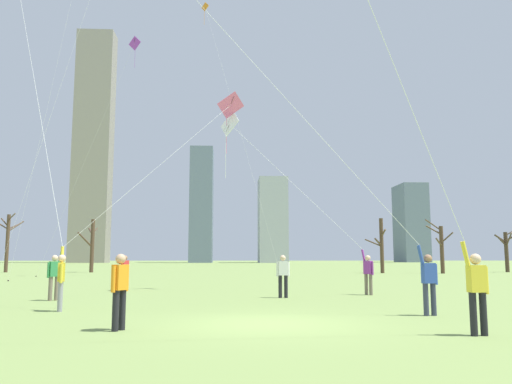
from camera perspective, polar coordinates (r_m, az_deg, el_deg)
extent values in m
plane|color=#7A934C|center=(12.31, 1.40, -14.53)|extent=(400.00, 400.00, 0.00)
cylinder|color=#33384C|center=(14.69, 19.25, -11.29)|extent=(0.14, 0.14, 0.85)
cylinder|color=#33384C|center=(14.58, 18.49, -11.35)|extent=(0.14, 0.14, 0.85)
cube|color=#2D4CA5|center=(14.60, 18.76, -8.60)|extent=(0.37, 0.25, 0.54)
sphere|color=#9E7051|center=(14.59, 18.70, -7.07)|extent=(0.22, 0.22, 0.22)
cylinder|color=#2D4CA5|center=(14.70, 19.48, -8.69)|extent=(0.09, 0.09, 0.55)
cylinder|color=#2D4CA5|center=(14.49, 17.96, -6.77)|extent=(0.21, 0.12, 0.56)
cylinder|color=silver|center=(17.05, -6.65, 20.51)|extent=(12.45, 3.00, 15.29)
cylinder|color=black|center=(11.38, 24.11, -12.35)|extent=(0.14, 0.14, 0.85)
cylinder|color=black|center=(11.26, 23.16, -12.46)|extent=(0.14, 0.14, 0.85)
cube|color=yellow|center=(11.27, 23.46, -8.89)|extent=(0.36, 0.24, 0.54)
sphere|color=beige|center=(11.26, 23.36, -6.91)|extent=(0.22, 0.22, 0.22)
cylinder|color=yellow|center=(11.38, 24.36, -8.99)|extent=(0.09, 0.09, 0.55)
cylinder|color=yellow|center=(11.15, 22.42, -6.53)|extent=(0.21, 0.11, 0.56)
cylinder|color=gray|center=(15.89, -21.08, -10.87)|extent=(0.14, 0.14, 0.85)
cylinder|color=gray|center=(16.11, -21.08, -10.82)|extent=(0.14, 0.14, 0.85)
cube|color=yellow|center=(15.96, -20.96, -8.36)|extent=(0.29, 0.38, 0.54)
sphere|color=beige|center=(15.96, -20.90, -6.96)|extent=(0.22, 0.22, 0.22)
cylinder|color=yellow|center=(15.76, -20.97, -8.50)|extent=(0.09, 0.09, 0.55)
cylinder|color=yellow|center=(16.17, -20.88, -6.67)|extent=(0.15, 0.22, 0.56)
cylinder|color=silver|center=(22.49, -23.77, 12.56)|extent=(5.84, 8.67, 14.21)
cylinder|color=#726656|center=(21.73, 12.73, -10.08)|extent=(0.14, 0.14, 0.85)
cylinder|color=#726656|center=(21.85, 12.25, -10.08)|extent=(0.14, 0.14, 0.85)
cube|color=purple|center=(21.76, 12.44, -8.25)|extent=(0.37, 0.39, 0.54)
sphere|color=beige|center=(21.76, 12.41, -7.22)|extent=(0.22, 0.22, 0.22)
cylinder|color=purple|center=(21.65, 12.91, -8.33)|extent=(0.09, 0.09, 0.55)
cylinder|color=purple|center=(21.87, 11.94, -7.02)|extent=(0.20, 0.21, 0.56)
cube|color=white|center=(25.55, -2.97, 7.65)|extent=(0.92, 1.38, 1.50)
cylinder|color=black|center=(25.55, -2.97, 7.65)|extent=(0.32, 0.51, 0.92)
cylinder|color=white|center=(24.89, -3.41, 4.12)|extent=(0.02, 0.02, 2.25)
cylinder|color=silver|center=(23.34, 3.91, 1.20)|extent=(5.65, 3.54, 6.29)
cylinder|color=#726656|center=(19.90, -22.04, -10.01)|extent=(0.14, 0.14, 0.85)
cylinder|color=#726656|center=(19.98, -21.44, -10.02)|extent=(0.14, 0.14, 0.85)
cube|color=#338C4C|center=(19.91, -21.64, -8.02)|extent=(0.39, 0.37, 0.54)
sphere|color=beige|center=(19.91, -21.59, -6.90)|extent=(0.22, 0.22, 0.22)
cylinder|color=#338C4C|center=(19.84, -22.22, -8.09)|extent=(0.09, 0.09, 0.55)
cylinder|color=#338C4C|center=(19.99, -21.01, -6.69)|extent=(0.21, 0.20, 0.56)
cube|color=pink|center=(25.76, -2.86, 9.71)|extent=(1.36, 0.48, 1.31)
cylinder|color=black|center=(25.76, -2.86, 9.71)|extent=(0.35, 0.38, 0.81)
cylinder|color=pink|center=(25.58, -3.32, 6.46)|extent=(0.02, 0.02, 1.96)
cylinder|color=silver|center=(22.39, -10.81, 2.90)|extent=(6.15, 5.65, 7.24)
cylinder|color=black|center=(19.81, 2.73, -10.54)|extent=(0.14, 0.14, 0.85)
cylinder|color=black|center=(19.83, 3.37, -10.53)|extent=(0.14, 0.14, 0.85)
cube|color=white|center=(19.79, 3.04, -8.52)|extent=(0.34, 0.20, 0.54)
sphere|color=beige|center=(19.78, 3.03, -7.39)|extent=(0.22, 0.22, 0.22)
cylinder|color=white|center=(19.77, 2.43, -8.62)|extent=(0.09, 0.09, 0.55)
cylinder|color=white|center=(19.81, 3.65, -8.61)|extent=(0.09, 0.09, 0.55)
cylinder|color=black|center=(11.59, -14.74, -12.64)|extent=(0.14, 0.14, 0.85)
cylinder|color=black|center=(11.42, -15.46, -12.70)|extent=(0.14, 0.14, 0.85)
cube|color=orange|center=(11.45, -14.98, -9.21)|extent=(0.33, 0.39, 0.54)
sphere|color=tan|center=(11.45, -14.92, -7.26)|extent=(0.22, 0.22, 0.22)
cylinder|color=orange|center=(11.62, -14.32, -9.36)|extent=(0.09, 0.09, 0.55)
cylinder|color=orange|center=(11.29, -15.68, -9.38)|extent=(0.09, 0.09, 0.55)
cylinder|color=#726656|center=(24.63, -14.71, -9.67)|extent=(0.14, 0.14, 0.85)
cylinder|color=#726656|center=(24.78, -14.35, -9.66)|extent=(0.14, 0.14, 0.85)
cube|color=red|center=(24.68, -14.47, -8.05)|extent=(0.35, 0.39, 0.54)
sphere|color=#9E7051|center=(24.68, -14.45, -7.15)|extent=(0.22, 0.22, 0.22)
cylinder|color=red|center=(24.53, -14.82, -8.13)|extent=(0.09, 0.09, 0.55)
cylinder|color=red|center=(24.84, -14.14, -8.14)|extent=(0.09, 0.09, 0.55)
cylinder|color=silver|center=(38.24, -22.47, 8.10)|extent=(3.02, 1.63, 22.58)
cylinder|color=#3F3833|center=(36.80, -26.00, -8.91)|extent=(0.10, 0.10, 0.08)
cube|color=purple|center=(45.44, -13.42, 15.90)|extent=(1.10, 0.49, 1.12)
cylinder|color=black|center=(45.44, -13.42, 15.90)|extent=(0.03, 0.37, 0.70)
cylinder|color=purple|center=(45.16, -13.41, 14.36)|extent=(0.02, 0.02, 1.64)
cylinder|color=silver|center=(43.59, -18.41, 3.82)|extent=(7.19, 0.32, 19.25)
cylinder|color=#3F3833|center=(44.12, -23.41, -8.65)|extent=(0.10, 0.10, 0.08)
cube|color=orange|center=(46.39, -5.72, 19.95)|extent=(0.67, 0.69, 0.93)
cylinder|color=black|center=(46.39, -5.72, 19.95)|extent=(0.11, 0.14, 0.60)
cylinder|color=orange|center=(45.88, -5.81, 18.87)|extent=(0.02, 0.02, 1.30)
cylinder|color=silver|center=(40.35, -1.79, 6.85)|extent=(6.01, 4.17, 22.71)
cylinder|color=#3F3833|center=(37.25, 2.88, -9.59)|extent=(0.10, 0.10, 0.08)
cylinder|color=silver|center=(30.43, -18.30, 19.30)|extent=(6.65, 3.21, 29.89)
cylinder|color=#4C3828|center=(50.97, 13.90, -5.84)|extent=(0.37, 0.37, 5.28)
cylinder|color=#4C3828|center=(51.38, 13.00, -5.57)|extent=(1.42, 1.33, 0.83)
cylinder|color=#4C3828|center=(51.60, 13.99, -4.66)|extent=(0.70, 1.17, 0.47)
cylinder|color=#4C3828|center=(50.68, 13.54, -5.49)|extent=(0.94, 0.61, 0.84)
cylinder|color=#4C3828|center=(50.58, 14.08, -4.44)|extent=(0.30, 1.05, 0.70)
cylinder|color=#4C3828|center=(51.52, 20.10, -6.08)|extent=(0.37, 0.37, 4.46)
cylinder|color=#4C3828|center=(51.70, 19.26, -4.04)|extent=(1.30, 0.89, 0.97)
cylinder|color=#4C3828|center=(51.34, 20.63, -4.79)|extent=(0.96, 0.95, 1.03)
cylinder|color=#4C3828|center=(50.75, 19.81, -5.32)|extent=(1.18, 1.41, 0.80)
cylinder|color=#4C3828|center=(51.38, 19.22, -3.50)|extent=(1.52, 0.22, 1.13)
cylinder|color=#423326|center=(58.54, 26.24, -6.05)|extent=(0.39, 0.39, 4.09)
cylinder|color=#423326|center=(58.86, 26.69, -4.04)|extent=(1.32, 0.21, 0.76)
cylinder|color=#423326|center=(57.87, 26.46, -4.82)|extent=(0.30, 1.57, 1.46)
cylinder|color=#423326|center=(58.05, 25.69, -4.73)|extent=(1.48, 0.63, 0.89)
cylinder|color=#423326|center=(58.17, 25.88, -5.05)|extent=(1.07, 0.56, 0.90)
cylinder|color=#4C3828|center=(54.40, -17.87, -5.74)|extent=(0.39, 0.39, 5.36)
cylinder|color=#4C3828|center=(54.12, -18.59, -5.10)|extent=(1.41, 1.17, 1.57)
cylinder|color=#4C3828|center=(55.45, -17.58, -4.15)|extent=(0.23, 2.07, 0.75)
cylinder|color=#4C3828|center=(55.18, -18.00, -4.24)|extent=(0.94, 1.48, 0.89)
cylinder|color=#4C3828|center=(57.88, -26.08, -5.17)|extent=(0.35, 0.35, 5.87)
cylinder|color=#4C3828|center=(58.47, -25.29, -3.49)|extent=(1.04, 1.63, 1.24)
cylinder|color=#4C3828|center=(58.39, -26.68, -3.29)|extent=(1.74, 0.35, 1.07)
cylinder|color=#4C3828|center=(57.17, -25.66, -2.50)|extent=(1.27, 1.43, 0.63)
cylinder|color=#4C3828|center=(58.26, -26.31, -3.09)|extent=(0.98, 0.40, 0.98)
cylinder|color=#4C3828|center=(58.82, -25.50, -3.51)|extent=(0.34, 2.03, 0.68)
cube|color=slate|center=(139.12, -6.12, -1.46)|extent=(6.10, 8.59, 31.10)
cube|color=#9EA3AD|center=(138.14, 1.87, -3.19)|extent=(7.58, 10.62, 22.74)
cube|color=slate|center=(159.31, 16.96, -3.37)|extent=(7.43, 11.71, 23.06)
cube|color=gray|center=(146.04, -17.77, 5.05)|extent=(9.84, 6.09, 63.68)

